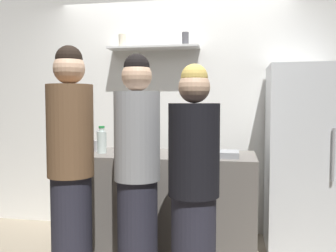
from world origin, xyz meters
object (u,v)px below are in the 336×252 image
object	(u,v)px
person_brown_jacket	(71,168)
utensil_holder	(98,145)
water_bottle_plastic	(102,141)
person_blonde	(194,190)
wine_bottle_pale_glass	(184,141)
person_grey_hoodie	(137,173)
refrigerator	(303,159)
baking_pan	(219,154)
wine_bottle_dark_glass	(126,142)

from	to	relation	value
person_brown_jacket	utensil_holder	bearing A→B (deg)	-84.71
water_bottle_plastic	person_blonde	bearing A→B (deg)	-39.00
wine_bottle_pale_glass	person_grey_hoodie	xyz separation A→B (m)	(-0.25, -0.71, -0.17)
person_blonde	water_bottle_plastic	bearing A→B (deg)	54.13
utensil_holder	wine_bottle_pale_glass	xyz separation A→B (m)	(0.82, 0.03, 0.06)
water_bottle_plastic	person_brown_jacket	size ratio (longest dim) A/B	0.14
refrigerator	person_grey_hoodie	bearing A→B (deg)	-144.01
person_blonde	baking_pan	bearing A→B (deg)	-7.37
wine_bottle_dark_glass	person_grey_hoodie	world-z (taller)	person_grey_hoodie
wine_bottle_pale_glass	person_brown_jacket	bearing A→B (deg)	-132.37
baking_pan	wine_bottle_dark_glass	size ratio (longest dim) A/B	1.24
wine_bottle_pale_glass	utensil_holder	bearing A→B (deg)	-178.02
utensil_holder	wine_bottle_dark_glass	distance (m)	0.35
wine_bottle_dark_glass	utensil_holder	bearing A→B (deg)	157.47
baking_pan	water_bottle_plastic	size ratio (longest dim) A/B	1.37
baking_pan	person_brown_jacket	bearing A→B (deg)	-150.34
wine_bottle_pale_glass	water_bottle_plastic	distance (m)	0.75
wine_bottle_pale_glass	water_bottle_plastic	xyz separation A→B (m)	(-0.73, -0.16, -0.00)
refrigerator	utensil_holder	world-z (taller)	refrigerator
refrigerator	person_brown_jacket	distance (m)	2.12
wine_bottle_dark_glass	person_brown_jacket	distance (m)	0.70
baking_pan	person_grey_hoodie	size ratio (longest dim) A/B	0.19
baking_pan	water_bottle_plastic	bearing A→B (deg)	177.89
person_brown_jacket	person_grey_hoodie	bearing A→B (deg)	-170.25
refrigerator	water_bottle_plastic	bearing A→B (deg)	-166.88
refrigerator	wine_bottle_pale_glass	xyz separation A→B (m)	(-1.09, -0.26, 0.18)
utensil_holder	person_blonde	xyz separation A→B (m)	(1.01, -0.88, -0.18)
refrigerator	wine_bottle_dark_glass	size ratio (longest dim) A/B	6.36
wine_bottle_dark_glass	person_blonde	world-z (taller)	person_blonde
wine_bottle_dark_glass	wine_bottle_pale_glass	bearing A→B (deg)	17.74
refrigerator	person_brown_jacket	world-z (taller)	person_brown_jacket
person_brown_jacket	wine_bottle_pale_glass	bearing A→B (deg)	-133.33
water_bottle_plastic	person_grey_hoodie	world-z (taller)	person_grey_hoodie
refrigerator	wine_bottle_pale_glass	world-z (taller)	refrigerator
person_grey_hoodie	utensil_holder	bearing A→B (deg)	153.84
utensil_holder	water_bottle_plastic	world-z (taller)	water_bottle_plastic
baking_pan	wine_bottle_pale_glass	distance (m)	0.39
wine_bottle_dark_glass	person_grey_hoodie	bearing A→B (deg)	-65.66
utensil_holder	person_grey_hoodie	xyz separation A→B (m)	(0.57, -0.68, -0.12)
wine_bottle_dark_glass	water_bottle_plastic	xyz separation A→B (m)	(-0.23, -0.00, 0.01)
water_bottle_plastic	person_blonde	world-z (taller)	person_blonde
water_bottle_plastic	person_grey_hoodie	distance (m)	0.75
person_blonde	person_brown_jacket	xyz separation A→B (m)	(-0.93, 0.11, 0.09)
wine_bottle_dark_glass	water_bottle_plastic	size ratio (longest dim) A/B	1.11
wine_bottle_pale_glass	person_blonde	bearing A→B (deg)	-78.10
baking_pan	person_grey_hoodie	distance (m)	0.77
utensil_holder	water_bottle_plastic	size ratio (longest dim) A/B	0.85
person_grey_hoodie	person_brown_jacket	xyz separation A→B (m)	(-0.48, -0.09, 0.04)
baking_pan	utensil_holder	bearing A→B (deg)	171.35
baking_pan	wine_bottle_pale_glass	xyz separation A→B (m)	(-0.32, 0.20, 0.09)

